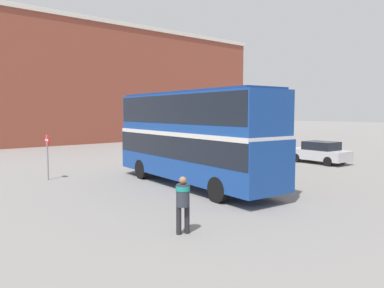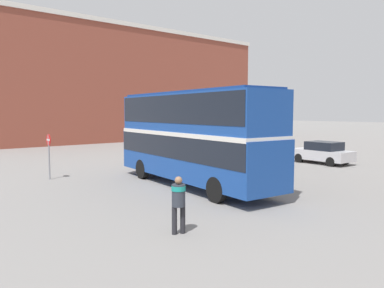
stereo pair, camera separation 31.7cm
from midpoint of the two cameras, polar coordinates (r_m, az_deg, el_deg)
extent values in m
plane|color=gray|center=(18.76, 0.16, -6.16)|extent=(240.00, 240.00, 0.00)
cube|color=brown|center=(51.46, -11.35, 8.40)|extent=(11.97, 38.68, 13.61)
cube|color=silver|center=(52.37, -11.49, 16.12)|extent=(12.27, 38.98, 0.50)
cube|color=#194293|center=(18.16, 0.50, -1.76)|extent=(10.67, 3.38, 2.10)
cube|color=#194293|center=(18.03, 0.51, 4.59)|extent=(10.50, 3.29, 1.92)
cube|color=black|center=(18.11, 0.50, -0.27)|extent=(10.56, 3.40, 1.03)
cube|color=black|center=(18.03, 0.51, 5.32)|extent=(10.35, 3.31, 1.30)
cube|color=silver|center=(18.06, 0.50, 1.65)|extent=(10.56, 3.40, 0.20)
cube|color=navy|center=(18.06, 0.51, 7.79)|extent=(10.02, 3.08, 0.10)
cylinder|color=black|center=(16.45, 10.43, -5.97)|extent=(1.06, 0.39, 1.04)
cylinder|color=black|center=(15.00, 4.38, -6.96)|extent=(1.06, 0.39, 1.04)
cylinder|color=black|center=(21.49, -1.88, -3.33)|extent=(1.06, 0.39, 1.04)
cylinder|color=black|center=(20.41, -7.13, -3.81)|extent=(1.06, 0.39, 1.04)
cylinder|color=#232328|center=(11.24, -1.87, -11.57)|extent=(0.16, 0.16, 0.83)
cylinder|color=#232328|center=(11.33, -0.60, -11.44)|extent=(0.16, 0.16, 0.83)
cylinder|color=#2D333D|center=(11.10, -1.24, -7.82)|extent=(0.50, 0.50, 0.66)
cylinder|color=teal|center=(11.05, -1.24, -6.75)|extent=(0.53, 0.53, 0.14)
sphere|color=#936B4C|center=(11.01, -1.24, -5.55)|extent=(0.23, 0.23, 0.23)
cube|color=silver|center=(27.73, 19.48, -1.55)|extent=(4.19, 2.05, 0.69)
cube|color=black|center=(27.58, 19.80, -0.27)|extent=(2.21, 1.77, 0.58)
cylinder|color=black|center=(27.82, 16.32, -2.06)|extent=(0.64, 0.25, 0.63)
cylinder|color=black|center=(29.17, 18.32, -1.80)|extent=(0.64, 0.25, 0.63)
cylinder|color=black|center=(26.37, 20.72, -2.56)|extent=(0.64, 0.25, 0.63)
cylinder|color=black|center=(27.79, 22.60, -2.25)|extent=(0.64, 0.25, 0.63)
cylinder|color=gray|center=(21.25, -20.55, -1.89)|extent=(0.08, 0.08, 2.40)
cylinder|color=red|center=(21.16, -20.62, 0.59)|extent=(0.61, 0.03, 0.61)
cube|color=white|center=(21.16, -20.62, 0.59)|extent=(0.43, 0.04, 0.10)
camera|label=1|loc=(0.16, -89.50, 0.04)|focal=35.00mm
camera|label=2|loc=(0.16, 90.50, -0.04)|focal=35.00mm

